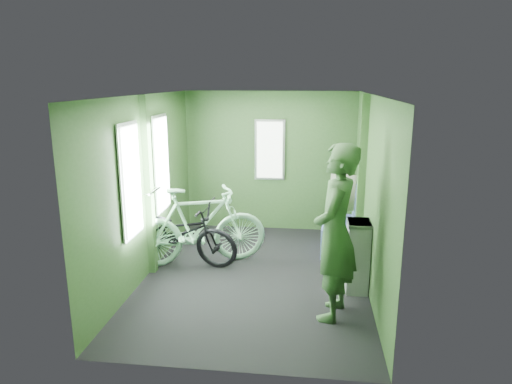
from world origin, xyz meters
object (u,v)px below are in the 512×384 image
(waste_box, at_px, (357,256))
(bench_seat, at_px, (341,233))
(passenger, at_px, (335,233))
(bicycle_black, at_px, (179,263))
(bicycle_mint, at_px, (199,265))

(waste_box, height_order, bench_seat, bench_seat)
(passenger, xyz_separation_m, bench_seat, (0.20, 1.95, -0.66))
(waste_box, relative_size, bench_seat, 0.93)
(bicycle_black, height_order, bench_seat, bench_seat)
(bench_seat, bearing_deg, bicycle_black, -156.68)
(passenger, height_order, waste_box, passenger)
(bicycle_black, relative_size, passenger, 0.92)
(passenger, relative_size, waste_box, 2.16)
(bicycle_mint, height_order, bench_seat, bench_seat)
(passenger, bearing_deg, bicycle_mint, -109.35)
(bicycle_mint, relative_size, passenger, 0.99)
(waste_box, bearing_deg, passenger, -115.74)
(bicycle_black, relative_size, bicycle_mint, 0.93)
(bicycle_mint, bearing_deg, bicycle_black, 67.51)
(bicycle_mint, relative_size, bench_seat, 2.00)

